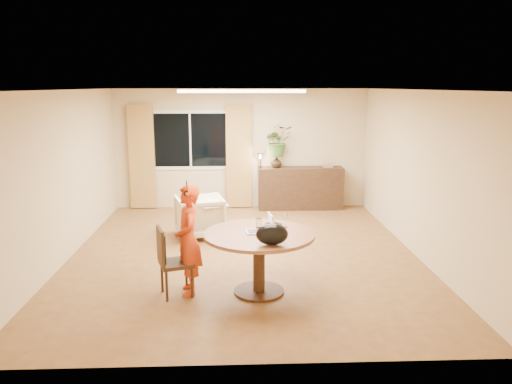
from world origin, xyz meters
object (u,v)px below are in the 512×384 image
dining_chair (176,261)px  child (188,240)px  dining_table (259,246)px  armchair (200,216)px  sideboard (300,188)px

dining_chair → child: 0.31m
dining_table → dining_chair: bearing=-178.3°
armchair → dining_chair: bearing=72.0°
dining_chair → sideboard: 5.06m
dining_table → armchair: 2.72m
armchair → sideboard: size_ratio=0.44×
dining_table → dining_chair: size_ratio=1.56×
dining_chair → sideboard: bearing=46.1°
dining_table → sideboard: (1.12, 4.54, -0.18)m
child → sideboard: child is taller
armchair → sideboard: bearing=-151.3°
dining_chair → child: bearing=5.9°
dining_chair → dining_table: bearing=-16.6°
sideboard → armchair: bearing=-136.0°
dining_table → child: size_ratio=0.99×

